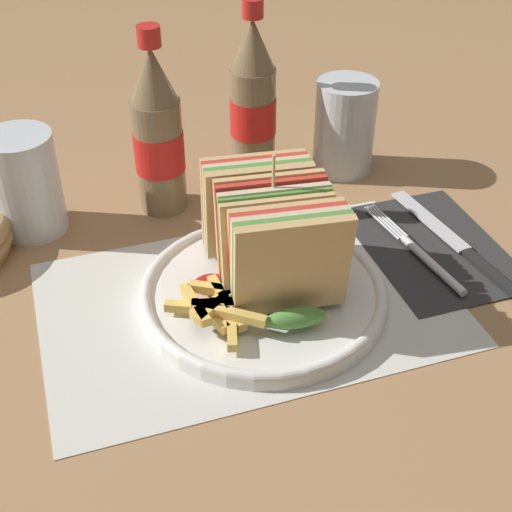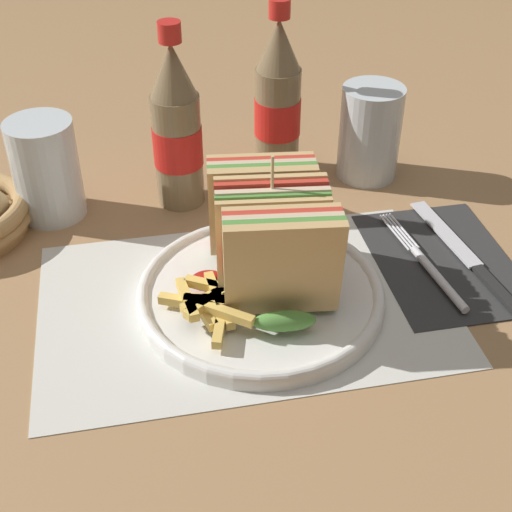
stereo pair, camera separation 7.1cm
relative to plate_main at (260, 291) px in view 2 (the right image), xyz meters
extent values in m
plane|color=#9E754C|center=(-0.02, 0.00, -0.01)|extent=(4.00, 4.00, 0.00)
cube|color=silver|center=(-0.02, 0.00, -0.01)|extent=(0.41, 0.27, 0.00)
cylinder|color=white|center=(0.00, 0.00, 0.00)|extent=(0.25, 0.25, 0.01)
torus|color=white|center=(0.00, 0.00, 0.00)|extent=(0.25, 0.25, 0.01)
cube|color=tan|center=(0.01, -0.05, 0.07)|extent=(0.11, 0.04, 0.11)
cube|color=#518E3D|center=(0.01, -0.04, 0.06)|extent=(0.11, 0.04, 0.11)
cube|color=beige|center=(0.01, -0.03, 0.06)|extent=(0.11, 0.04, 0.11)
cube|color=red|center=(0.01, -0.03, 0.06)|extent=(0.11, 0.04, 0.11)
cube|color=tan|center=(0.02, -0.02, 0.06)|extent=(0.11, 0.04, 0.11)
ellipsoid|color=#518E3D|center=(0.01, -0.07, 0.02)|extent=(0.06, 0.03, 0.02)
cube|color=tan|center=(0.01, -0.02, 0.06)|extent=(0.11, 0.04, 0.11)
cube|color=#518E3D|center=(0.01, -0.01, 0.06)|extent=(0.11, 0.04, 0.11)
cube|color=beige|center=(0.01, 0.00, 0.06)|extent=(0.11, 0.04, 0.11)
cube|color=red|center=(0.01, 0.01, 0.06)|extent=(0.11, 0.04, 0.11)
cube|color=tan|center=(0.01, 0.02, 0.07)|extent=(0.11, 0.04, 0.11)
ellipsoid|color=#518E3D|center=(0.01, -0.02, 0.02)|extent=(0.06, 0.03, 0.02)
cube|color=tan|center=(0.01, 0.04, 0.07)|extent=(0.11, 0.04, 0.11)
cube|color=#518E3D|center=(0.01, 0.05, 0.06)|extent=(0.11, 0.04, 0.11)
cube|color=beige|center=(0.01, 0.06, 0.06)|extent=(0.11, 0.04, 0.11)
cube|color=red|center=(0.01, 0.07, 0.06)|extent=(0.11, 0.04, 0.11)
cube|color=tan|center=(0.02, 0.08, 0.06)|extent=(0.11, 0.04, 0.11)
ellipsoid|color=#518E3D|center=(0.01, 0.03, 0.02)|extent=(0.06, 0.03, 0.02)
cylinder|color=tan|center=(0.01, 0.01, 0.08)|extent=(0.00, 0.00, 0.14)
cube|color=#E0B756|center=(-0.07, -0.02, 0.01)|extent=(0.07, 0.04, 0.01)
cube|color=#E0B756|center=(-0.06, -0.04, 0.01)|extent=(0.02, 0.05, 0.01)
cube|color=#E0B756|center=(-0.05, -0.06, 0.01)|extent=(0.02, 0.05, 0.01)
cube|color=#E0B756|center=(-0.04, -0.03, 0.01)|extent=(0.02, 0.06, 0.01)
cube|color=#E0B756|center=(-0.05, -0.03, 0.02)|extent=(0.07, 0.04, 0.01)
cube|color=#E0B756|center=(-0.08, -0.03, 0.02)|extent=(0.02, 0.06, 0.01)
cube|color=#E0B756|center=(-0.05, -0.03, 0.02)|extent=(0.06, 0.04, 0.01)
cube|color=#E0B756|center=(-0.05, -0.03, 0.02)|extent=(0.06, 0.02, 0.01)
cube|color=#E0B756|center=(-0.05, -0.03, 0.02)|extent=(0.05, 0.03, 0.01)
cube|color=#E0B756|center=(-0.05, -0.03, 0.02)|extent=(0.06, 0.02, 0.01)
cube|color=#E0B756|center=(-0.05, -0.05, 0.02)|extent=(0.06, 0.05, 0.01)
cube|color=#E0B756|center=(-0.05, -0.02, 0.02)|extent=(0.01, 0.05, 0.01)
cube|color=#E0B756|center=(-0.05, -0.01, 0.02)|extent=(0.06, 0.04, 0.01)
ellipsoid|color=maroon|center=(-0.05, 0.01, 0.02)|extent=(0.04, 0.03, 0.01)
cube|color=#2D2D2D|center=(0.21, 0.02, -0.01)|extent=(0.14, 0.20, 0.00)
cylinder|color=silver|center=(0.19, -0.01, 0.00)|extent=(0.02, 0.11, 0.01)
cylinder|color=silver|center=(0.17, 0.07, 0.00)|extent=(0.01, 0.07, 0.00)
cylinder|color=silver|center=(0.17, 0.07, 0.00)|extent=(0.01, 0.07, 0.00)
cylinder|color=silver|center=(0.18, 0.08, 0.00)|extent=(0.01, 0.07, 0.00)
cylinder|color=silver|center=(0.18, 0.08, 0.00)|extent=(0.01, 0.07, 0.00)
cube|color=black|center=(0.24, -0.04, 0.00)|extent=(0.02, 0.09, 0.00)
cube|color=silver|center=(0.23, 0.07, 0.00)|extent=(0.03, 0.13, 0.00)
cylinder|color=#7A6647|center=(-0.06, 0.20, 0.06)|extent=(0.06, 0.06, 0.14)
cylinder|color=red|center=(-0.06, 0.20, 0.06)|extent=(0.06, 0.06, 0.05)
cone|color=#7A6647|center=(-0.06, 0.20, 0.16)|extent=(0.05, 0.05, 0.06)
cylinder|color=red|center=(-0.06, 0.20, 0.20)|extent=(0.03, 0.03, 0.02)
cylinder|color=#7A6647|center=(0.07, 0.25, 0.06)|extent=(0.06, 0.06, 0.14)
cylinder|color=red|center=(0.07, 0.25, 0.06)|extent=(0.06, 0.06, 0.05)
cone|color=#7A6647|center=(0.07, 0.25, 0.16)|extent=(0.05, 0.05, 0.06)
cylinder|color=red|center=(0.07, 0.25, 0.20)|extent=(0.03, 0.03, 0.02)
cylinder|color=silver|center=(0.18, 0.22, 0.05)|extent=(0.08, 0.08, 0.12)
cylinder|color=black|center=(0.18, 0.22, 0.03)|extent=(0.07, 0.07, 0.07)
cylinder|color=silver|center=(-0.21, 0.20, 0.05)|extent=(0.08, 0.08, 0.12)
cylinder|color=black|center=(-0.21, 0.20, 0.01)|extent=(0.07, 0.07, 0.04)
camera|label=1|loc=(-0.18, -0.52, 0.46)|focal=50.00mm
camera|label=2|loc=(-0.11, -0.54, 0.46)|focal=50.00mm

